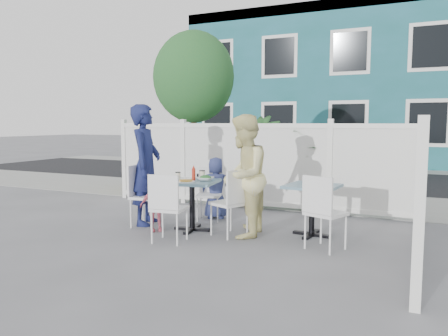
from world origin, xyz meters
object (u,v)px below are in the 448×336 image
at_px(spare_table, 312,196).
at_px(chair_right, 233,198).
at_px(chair_left, 142,191).
at_px(utility_cabinet, 155,163).
at_px(chair_back, 210,190).
at_px(woman, 244,176).
at_px(toddler, 155,206).
at_px(man, 146,165).
at_px(boy, 216,188).
at_px(main_table, 192,192).
at_px(chair_near, 167,203).

distance_m(spare_table, chair_right, 1.13).
bearing_deg(chair_right, chair_left, 114.27).
bearing_deg(chair_left, utility_cabinet, -154.25).
bearing_deg(utility_cabinet, chair_left, -52.79).
relative_size(chair_back, woman, 0.50).
xyz_separation_m(spare_table, chair_right, (-1.00, -0.52, -0.01)).
xyz_separation_m(chair_right, chair_back, (-0.81, 0.87, -0.06)).
bearing_deg(chair_left, toddler, 58.13).
height_order(chair_back, toddler, chair_back).
bearing_deg(man, boy, -62.20).
bearing_deg(boy, chair_back, 40.73).
xyz_separation_m(chair_left, boy, (0.81, 0.98, -0.04)).
height_order(spare_table, chair_right, chair_right).
bearing_deg(chair_right, main_table, 107.94).
relative_size(utility_cabinet, boy, 1.14).
xyz_separation_m(chair_left, chair_right, (1.55, -0.00, 0.00)).
distance_m(spare_table, chair_back, 1.84).
bearing_deg(chair_left, chair_right, 84.72).
height_order(main_table, man, man).
relative_size(utility_cabinet, chair_near, 1.26).
xyz_separation_m(main_table, boy, (-0.04, 0.90, -0.07)).
bearing_deg(chair_left, main_table, 89.99).
distance_m(spare_table, chair_near, 2.06).
bearing_deg(chair_right, toddler, 122.96).
bearing_deg(spare_table, utility_cabinet, 146.79).
height_order(chair_left, woman, woman).
relative_size(spare_table, boy, 0.74).
distance_m(utility_cabinet, chair_back, 3.97).
height_order(main_table, chair_right, chair_right).
xyz_separation_m(man, woman, (1.70, -0.07, -0.08)).
distance_m(chair_right, woman, 0.34).
xyz_separation_m(chair_right, boy, (-0.74, 0.98, -0.04)).
relative_size(main_table, chair_near, 0.87).
distance_m(chair_back, man, 1.15).
bearing_deg(chair_left, chair_near, 47.09).
bearing_deg(spare_table, main_table, -165.67).
bearing_deg(chair_right, chair_back, 67.13).
relative_size(main_table, spare_table, 1.05).
bearing_deg(boy, chair_near, 72.44).
bearing_deg(toddler, chair_right, -33.31).
relative_size(main_table, man, 0.43).
height_order(utility_cabinet, toddler, utility_cabinet).
height_order(chair_near, woman, woman).
bearing_deg(chair_near, toddler, 128.31).
xyz_separation_m(main_table, chair_right, (0.71, -0.08, -0.02)).
relative_size(chair_back, boy, 0.83).
relative_size(utility_cabinet, chair_left, 1.24).
bearing_deg(woman, spare_table, 106.31).
distance_m(chair_left, chair_back, 1.15).
relative_size(chair_right, toddler, 1.26).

